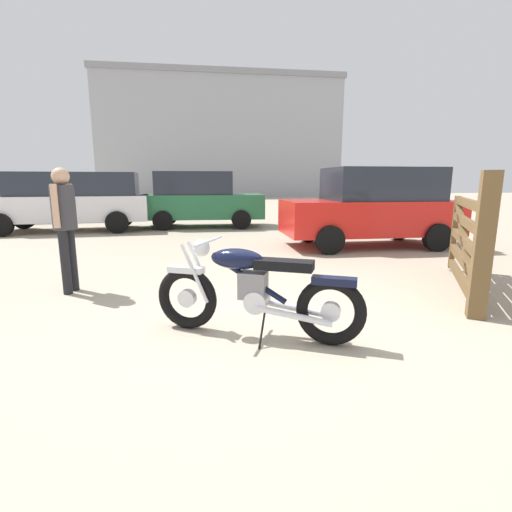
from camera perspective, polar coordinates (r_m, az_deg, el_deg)
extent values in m
plane|color=tan|center=(4.12, 1.97, -9.91)|extent=(80.00, 80.00, 0.00)
torus|color=black|center=(3.91, -10.38, -6.29)|extent=(0.63, 0.36, 0.64)
cylinder|color=silver|center=(3.91, -10.38, -6.29)|extent=(0.20, 0.15, 0.18)
torus|color=black|center=(3.54, 11.25, -8.25)|extent=(0.63, 0.36, 0.64)
cylinder|color=silver|center=(3.54, 11.25, -8.25)|extent=(0.20, 0.15, 0.18)
cube|color=silver|center=(3.83, -10.53, -2.01)|extent=(0.38, 0.27, 0.06)
cube|color=black|center=(3.45, 11.76, -3.72)|extent=(0.42, 0.28, 0.07)
cylinder|color=silver|center=(3.72, -9.30, -2.65)|extent=(0.28, 0.15, 0.58)
cylinder|color=silver|center=(3.85, -8.35, -2.14)|extent=(0.28, 0.15, 0.58)
sphere|color=silver|center=(3.71, -8.28, 1.20)|extent=(0.17, 0.17, 0.17)
cylinder|color=silver|center=(3.67, -7.18, 2.22)|extent=(0.28, 0.58, 0.03)
cylinder|color=black|center=(3.60, -1.12, -3.36)|extent=(0.71, 0.36, 0.47)
ellipsoid|color=black|center=(3.60, -2.90, -0.43)|extent=(0.56, 0.41, 0.20)
cube|color=black|center=(3.48, 4.28, -1.34)|extent=(0.57, 0.40, 0.09)
cube|color=slate|center=(3.61, -0.45, -4.46)|extent=(0.31, 0.27, 0.26)
cylinder|color=silver|center=(3.64, 0.16, -6.78)|extent=(0.28, 0.27, 0.22)
cylinder|color=silver|center=(3.49, 5.78, -9.02)|extent=(0.67, 0.34, 0.14)
cylinder|color=silver|center=(3.68, 6.35, -7.97)|extent=(0.67, 0.34, 0.14)
cylinder|color=black|center=(3.53, 0.97, -10.83)|extent=(0.11, 0.22, 0.33)
cube|color=brown|center=(4.71, 31.16, 1.23)|extent=(0.24, 0.24, 1.60)
cube|color=brown|center=(7.08, 27.79, 3.18)|extent=(0.12, 0.13, 1.20)
cube|color=brown|center=(5.99, 28.61, -3.03)|extent=(1.23, 2.14, 0.11)
cube|color=brown|center=(5.94, 28.85, -0.60)|extent=(1.23, 2.14, 0.11)
cube|color=brown|center=(5.90, 29.09, 1.88)|extent=(1.23, 2.14, 0.11)
cube|color=brown|center=(5.87, 29.33, 4.38)|extent=(1.23, 2.14, 0.11)
cube|color=brown|center=(5.85, 29.58, 6.90)|extent=(1.23, 2.14, 0.11)
cube|color=brown|center=(5.90, 29.07, 1.68)|extent=(1.13, 1.96, 1.08)
cylinder|color=black|center=(5.73, -26.06, -0.52)|extent=(0.12, 0.12, 0.86)
cylinder|color=black|center=(5.58, -26.90, -0.90)|extent=(0.12, 0.12, 0.86)
cylinder|color=#333338|center=(5.56, -27.13, 6.57)|extent=(0.30, 0.30, 0.58)
cylinder|color=tan|center=(5.73, -26.24, 7.04)|extent=(0.08, 0.08, 0.55)
cylinder|color=tan|center=(5.40, -28.12, 6.68)|extent=(0.08, 0.08, 0.55)
sphere|color=tan|center=(5.55, -27.50, 10.67)|extent=(0.22, 0.22, 0.22)
cylinder|color=black|center=(7.88, 11.11, 2.41)|extent=(0.60, 0.19, 0.60)
cylinder|color=black|center=(9.43, 7.83, 3.95)|extent=(0.60, 0.19, 0.60)
cylinder|color=black|center=(8.97, 25.75, 2.55)|extent=(0.60, 0.19, 0.60)
cylinder|color=black|center=(10.35, 20.73, 3.97)|extent=(0.60, 0.19, 0.60)
cube|color=red|center=(9.05, 16.71, 5.69)|extent=(3.91, 1.67, 0.76)
cube|color=#232833|center=(9.12, 18.42, 10.30)|extent=(2.41, 1.54, 0.72)
cylinder|color=black|center=(13.43, -2.78, 6.20)|extent=(0.60, 0.20, 0.60)
cylinder|color=black|center=(11.80, -2.23, 5.50)|extent=(0.60, 0.20, 0.60)
cylinder|color=black|center=(13.48, -13.06, 5.95)|extent=(0.60, 0.20, 0.60)
cylinder|color=black|center=(11.86, -13.92, 5.21)|extent=(0.60, 0.20, 0.60)
cube|color=#23663D|center=(12.55, -8.06, 7.49)|extent=(3.93, 1.72, 0.76)
cube|color=#232833|center=(12.54, -9.31, 10.84)|extent=(2.43, 1.57, 0.72)
cylinder|color=black|center=(17.10, -20.84, 6.65)|extent=(0.66, 0.29, 0.64)
cylinder|color=black|center=(15.36, -21.48, 6.16)|extent=(0.66, 0.29, 0.64)
cylinder|color=black|center=(17.66, -30.60, 5.94)|extent=(0.66, 0.29, 0.64)
cylinder|color=black|center=(15.98, -32.26, 5.37)|extent=(0.66, 0.29, 0.64)
cube|color=black|center=(16.44, -26.48, 7.34)|extent=(4.88, 2.32, 0.74)
cube|color=#232833|center=(16.48, -27.73, 9.72)|extent=(3.67, 2.02, 0.68)
cylinder|color=black|center=(12.35, -34.24, 3.91)|extent=(0.66, 0.27, 0.64)
cylinder|color=black|center=(14.00, -31.69, 4.83)|extent=(0.66, 0.27, 0.64)
cylinder|color=black|center=(11.60, -20.28, 4.82)|extent=(0.66, 0.27, 0.64)
cylinder|color=black|center=(13.34, -19.37, 5.64)|extent=(0.66, 0.27, 0.64)
cube|color=silver|center=(12.71, -26.67, 6.50)|extent=(4.84, 2.17, 0.74)
cube|color=#232833|center=(12.62, -25.62, 9.81)|extent=(3.63, 1.91, 0.68)
cube|color=#9EA0A8|center=(41.68, -5.56, 16.51)|extent=(22.29, 13.20, 10.62)
cube|color=gray|center=(42.56, -5.72, 23.99)|extent=(22.59, 13.51, 0.50)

